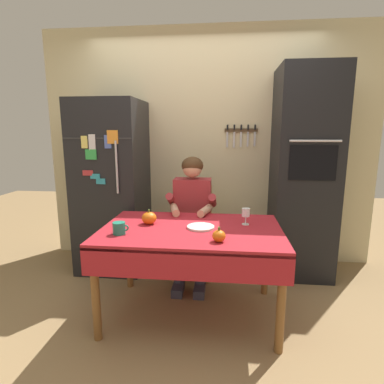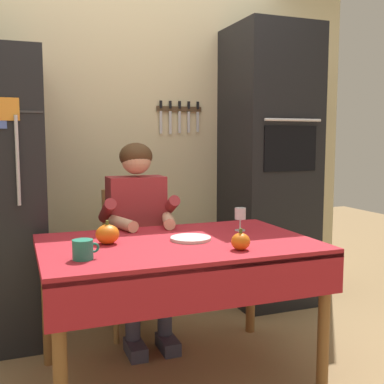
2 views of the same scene
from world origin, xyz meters
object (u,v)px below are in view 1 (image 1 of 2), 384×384
Objects in this scene: refrigerator at (112,186)px; wall_oven at (303,175)px; wine_glass at (246,213)px; pumpkin_large at (219,236)px; coffee_mug at (119,228)px; serving_tray at (201,227)px; seated_person at (192,210)px; pumpkin_medium at (149,218)px; dining_table at (191,239)px; chair_behind_person at (194,226)px.

refrigerator is 2.01m from wall_oven.
pumpkin_large is at bearing -116.27° from wine_glass.
coffee_mug reaches higher than serving_tray.
seated_person is 10.27× the size of pumpkin_medium.
wall_oven reaches higher than serving_tray.
serving_tray is at bearing -77.29° from seated_person.
serving_tray is (0.07, 0.02, 0.09)m from dining_table.
dining_table is at bearing 19.36° from coffee_mug.
serving_tray is at bearing -40.02° from refrigerator.
wall_oven reaches higher than dining_table.
wine_glass is at bearing 20.17° from serving_tray.
refrigerator reaches higher than chair_behind_person.
serving_tray is (0.43, -0.06, -0.04)m from pumpkin_medium.
chair_behind_person reaches higher than wine_glass.
serving_tray is (-0.15, 0.29, -0.03)m from pumpkin_large.
refrigerator is at bearing 162.62° from seated_person.
coffee_mug is at bearing -120.46° from pumpkin_medium.
wine_glass reaches higher than pumpkin_large.
dining_table is at bearing -161.58° from serving_tray.
wine_glass is 1.11× the size of pumpkin_medium.
wall_oven is 1.19m from seated_person.
refrigerator is 13.33× the size of wine_glass.
chair_behind_person is 1.11m from coffee_mug.
coffee_mug is at bearing -67.58° from refrigerator.
coffee_mug is 0.98× the size of pumpkin_medium.
refrigerator is at bearing 139.98° from serving_tray.
pumpkin_medium is 0.43m from serving_tray.
pumpkin_medium is (-0.78, -0.07, -0.04)m from wine_glass.
refrigerator is at bearing 135.52° from pumpkin_large.
pumpkin_large is 0.33m from serving_tray.
wine_glass is at bearing 4.79° from pumpkin_medium.
wall_oven is 2.26× the size of chair_behind_person.
refrigerator is 1.00m from pumpkin_medium.
coffee_mug is (-0.45, -0.97, 0.27)m from chair_behind_person.
dining_table is at bearing -85.82° from chair_behind_person.
chair_behind_person is 0.29m from seated_person.
coffee_mug is at bearing -115.01° from chair_behind_person.
chair_behind_person is 0.86m from wine_glass.
chair_behind_person is (-0.06, 0.79, -0.14)m from dining_table.
dining_table is 13.42× the size of pumpkin_large.
refrigerator is at bearing -178.86° from wall_oven.
chair_behind_person is at bearing 99.66° from serving_tray.
seated_person is 5.82× the size of serving_tray.
coffee_mug is at bearing -160.76° from serving_tray.
chair_behind_person is 8.92× the size of pumpkin_large.
pumpkin_large is at bearing -75.29° from chair_behind_person.
pumpkin_medium is (-0.30, -0.70, 0.28)m from chair_behind_person.
wall_oven is 17.32× the size of pumpkin_medium.
pumpkin_large is (1.17, -1.15, -0.12)m from refrigerator.
dining_table is 0.81m from chair_behind_person.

